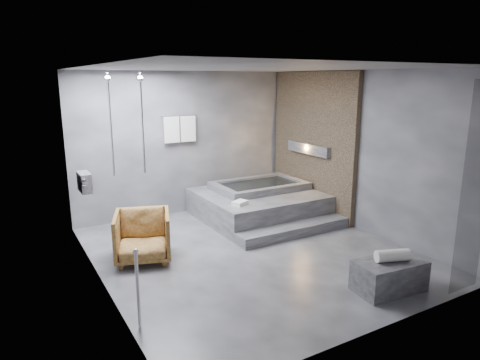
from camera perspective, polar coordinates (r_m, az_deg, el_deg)
room at (r=6.74m, az=3.37°, el=5.49°), size 5.00×5.04×2.82m
tub_deck at (r=8.40m, az=2.44°, el=-3.28°), size 2.20×2.00×0.50m
tub_step at (r=7.53m, az=7.27°, el=-6.64°), size 2.20×0.36×0.18m
concrete_bench at (r=5.91m, az=19.27°, el=-11.95°), size 0.94×0.58×0.40m
driftwood_chair at (r=6.56m, az=-12.85°, el=-7.32°), size 1.02×1.03×0.74m
rolled_towel at (r=5.80m, az=19.68°, el=-9.46°), size 0.46×0.30×0.16m
deck_towel at (r=7.49m, az=-0.00°, el=-3.07°), size 0.32×0.28×0.07m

